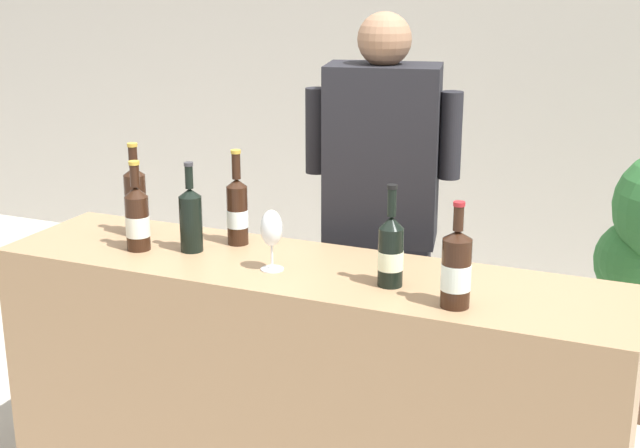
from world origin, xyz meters
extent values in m
cube|color=beige|center=(0.00, 2.60, 1.40)|extent=(8.00, 0.10, 2.80)
cube|color=#9E7A56|center=(0.00, 0.00, 0.46)|extent=(2.08, 0.51, 0.92)
cylinder|color=black|center=(-0.31, 0.13, 1.02)|extent=(0.07, 0.07, 0.20)
cone|color=black|center=(-0.31, 0.13, 1.13)|extent=(0.07, 0.07, 0.03)
cylinder|color=black|center=(-0.31, 0.13, 1.19)|extent=(0.03, 0.03, 0.09)
cylinder|color=#B79333|center=(-0.31, 0.13, 1.24)|extent=(0.03, 0.03, 0.01)
cylinder|color=silver|center=(-0.31, 0.13, 1.01)|extent=(0.07, 0.07, 0.06)
cylinder|color=black|center=(0.31, -0.05, 1.01)|extent=(0.08, 0.08, 0.18)
cone|color=black|center=(0.31, -0.05, 1.12)|extent=(0.08, 0.08, 0.04)
cylinder|color=black|center=(0.31, -0.05, 1.18)|extent=(0.03, 0.03, 0.08)
cylinder|color=black|center=(0.31, -0.05, 1.22)|extent=(0.03, 0.03, 0.01)
cylinder|color=#E4EDC2|center=(0.31, -0.05, 1.00)|extent=(0.08, 0.08, 0.06)
cylinder|color=black|center=(-0.42, 0.00, 1.01)|extent=(0.08, 0.08, 0.19)
cone|color=black|center=(-0.42, 0.00, 1.12)|extent=(0.08, 0.08, 0.03)
cylinder|color=black|center=(-0.42, 0.00, 1.17)|extent=(0.03, 0.03, 0.08)
cylinder|color=#333338|center=(-0.42, 0.00, 1.22)|extent=(0.03, 0.03, 0.01)
cylinder|color=black|center=(0.53, -0.14, 1.02)|extent=(0.08, 0.08, 0.20)
cone|color=black|center=(0.53, -0.14, 1.13)|extent=(0.08, 0.08, 0.03)
cylinder|color=black|center=(0.53, -0.14, 1.18)|extent=(0.03, 0.03, 0.07)
cylinder|color=maroon|center=(0.53, -0.14, 1.22)|extent=(0.03, 0.03, 0.01)
cylinder|color=silver|center=(0.53, -0.14, 1.01)|extent=(0.09, 0.09, 0.08)
cylinder|color=black|center=(-0.69, 0.08, 1.03)|extent=(0.08, 0.08, 0.22)
cone|color=black|center=(-0.69, 0.08, 1.15)|extent=(0.08, 0.08, 0.03)
cylinder|color=black|center=(-0.69, 0.08, 1.20)|extent=(0.03, 0.03, 0.07)
cylinder|color=#B79333|center=(-0.69, 0.08, 1.24)|extent=(0.04, 0.04, 0.01)
cylinder|color=black|center=(-0.59, -0.06, 1.01)|extent=(0.08, 0.08, 0.19)
cone|color=black|center=(-0.59, -0.06, 1.12)|extent=(0.08, 0.08, 0.04)
cylinder|color=black|center=(-0.59, -0.06, 1.17)|extent=(0.03, 0.03, 0.07)
cylinder|color=#B79333|center=(-0.59, -0.06, 1.22)|extent=(0.04, 0.04, 0.01)
cylinder|color=silver|center=(-0.59, -0.06, 1.00)|extent=(0.08, 0.08, 0.07)
cylinder|color=silver|center=(-0.08, -0.06, 0.92)|extent=(0.07, 0.07, 0.00)
cylinder|color=silver|center=(-0.08, -0.06, 0.96)|extent=(0.01, 0.01, 0.08)
ellipsoid|color=silver|center=(-0.08, -0.06, 1.06)|extent=(0.07, 0.07, 0.12)
ellipsoid|color=maroon|center=(-0.08, -0.06, 1.03)|extent=(0.05, 0.05, 0.04)
cube|color=black|center=(0.07, 0.53, 0.43)|extent=(0.41, 0.31, 0.86)
cube|color=black|center=(0.07, 0.53, 1.19)|extent=(0.45, 0.32, 0.65)
sphere|color=#8C664C|center=(0.07, 0.53, 1.60)|extent=(0.19, 0.19, 0.19)
cylinder|color=black|center=(0.31, 0.58, 1.26)|extent=(0.08, 0.08, 0.31)
cylinder|color=black|center=(-0.16, 0.48, 1.26)|extent=(0.08, 0.08, 0.31)
sphere|color=#2D6B33|center=(0.94, 1.36, 0.63)|extent=(0.36, 0.36, 0.36)
sphere|color=#2D6B33|center=(0.94, 1.17, 0.71)|extent=(0.31, 0.31, 0.31)
camera|label=1|loc=(1.11, -2.45, 1.86)|focal=49.91mm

